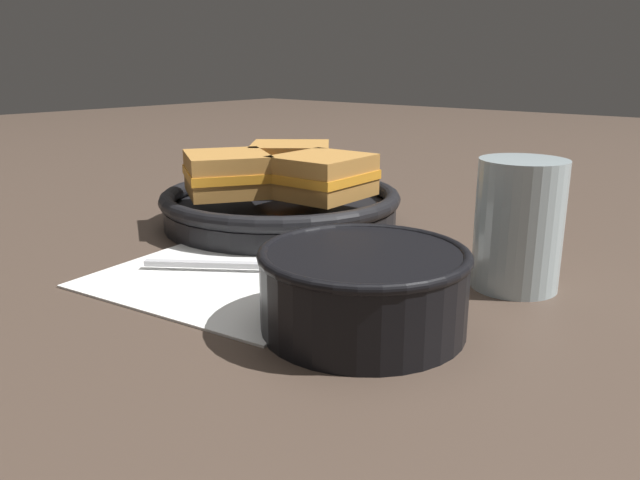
{
  "coord_description": "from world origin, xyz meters",
  "views": [
    {
      "loc": [
        0.37,
        -0.37,
        0.19
      ],
      "look_at": [
        0.02,
        0.04,
        0.03
      ],
      "focal_mm": 35.0,
      "sensor_mm": 36.0,
      "label": 1
    }
  ],
  "objects_px": {
    "soup_bowl": "(364,284)",
    "skillet": "(281,206)",
    "sandwich_near_right": "(322,176)",
    "spoon": "(278,266)",
    "drinking_glass": "(519,225)",
    "sandwich_far_left": "(290,162)",
    "sandwich_near_left": "(227,173)"
  },
  "relations": [
    {
      "from": "sandwich_near_right",
      "to": "sandwich_far_left",
      "type": "height_order",
      "value": "same"
    },
    {
      "from": "sandwich_near_right",
      "to": "drinking_glass",
      "type": "relative_size",
      "value": 0.93
    },
    {
      "from": "sandwich_near_left",
      "to": "sandwich_near_right",
      "type": "distance_m",
      "value": 0.11
    },
    {
      "from": "soup_bowl",
      "to": "spoon",
      "type": "relative_size",
      "value": 0.98
    },
    {
      "from": "skillet",
      "to": "sandwich_near_right",
      "type": "xyz_separation_m",
      "value": [
        0.06,
        0.0,
        0.04
      ]
    },
    {
      "from": "drinking_glass",
      "to": "spoon",
      "type": "bearing_deg",
      "value": -148.26
    },
    {
      "from": "drinking_glass",
      "to": "sandwich_near_right",
      "type": "bearing_deg",
      "value": 173.54
    },
    {
      "from": "sandwich_near_left",
      "to": "sandwich_near_right",
      "type": "xyz_separation_m",
      "value": [
        0.09,
        0.06,
        0.0
      ]
    },
    {
      "from": "spoon",
      "to": "skillet",
      "type": "bearing_deg",
      "value": 97.33
    },
    {
      "from": "skillet",
      "to": "sandwich_near_right",
      "type": "bearing_deg",
      "value": 2.13
    },
    {
      "from": "soup_bowl",
      "to": "skillet",
      "type": "height_order",
      "value": "soup_bowl"
    },
    {
      "from": "soup_bowl",
      "to": "spoon",
      "type": "bearing_deg",
      "value": 160.61
    },
    {
      "from": "soup_bowl",
      "to": "sandwich_near_right",
      "type": "xyz_separation_m",
      "value": [
        -0.19,
        0.18,
        0.03
      ]
    },
    {
      "from": "soup_bowl",
      "to": "sandwich_near_left",
      "type": "height_order",
      "value": "sandwich_near_left"
    },
    {
      "from": "sandwich_near_right",
      "to": "drinking_glass",
      "type": "distance_m",
      "value": 0.24
    },
    {
      "from": "spoon",
      "to": "skillet",
      "type": "xyz_separation_m",
      "value": [
        -0.13,
        0.13,
        0.01
      ]
    },
    {
      "from": "sandwich_near_left",
      "to": "sandwich_near_right",
      "type": "bearing_deg",
      "value": 32.13
    },
    {
      "from": "soup_bowl",
      "to": "spoon",
      "type": "xyz_separation_m",
      "value": [
        -0.13,
        0.05,
        -0.03
      ]
    },
    {
      "from": "soup_bowl",
      "to": "sandwich_near_left",
      "type": "xyz_separation_m",
      "value": [
        -0.28,
        0.12,
        0.03
      ]
    },
    {
      "from": "spoon",
      "to": "sandwich_near_left",
      "type": "xyz_separation_m",
      "value": [
        -0.15,
        0.08,
        0.06
      ]
    },
    {
      "from": "sandwich_near_right",
      "to": "sandwich_far_left",
      "type": "bearing_deg",
      "value": 152.13
    },
    {
      "from": "soup_bowl",
      "to": "drinking_glass",
      "type": "relative_size",
      "value": 1.37
    },
    {
      "from": "spoon",
      "to": "sandwich_near_right",
      "type": "height_order",
      "value": "sandwich_near_right"
    },
    {
      "from": "soup_bowl",
      "to": "skillet",
      "type": "relative_size",
      "value": 0.54
    },
    {
      "from": "sandwich_near_left",
      "to": "soup_bowl",
      "type": "bearing_deg",
      "value": -23.57
    },
    {
      "from": "sandwich_near_right",
      "to": "drinking_glass",
      "type": "bearing_deg",
      "value": -6.46
    },
    {
      "from": "sandwich_near_left",
      "to": "drinking_glass",
      "type": "relative_size",
      "value": 1.2
    },
    {
      "from": "soup_bowl",
      "to": "sandwich_far_left",
      "type": "bearing_deg",
      "value": 141.16
    },
    {
      "from": "skillet",
      "to": "sandwich_far_left",
      "type": "height_order",
      "value": "sandwich_far_left"
    },
    {
      "from": "spoon",
      "to": "sandwich_near_right",
      "type": "distance_m",
      "value": 0.16
    },
    {
      "from": "sandwich_far_left",
      "to": "spoon",
      "type": "bearing_deg",
      "value": -49.66
    },
    {
      "from": "spoon",
      "to": "sandwich_near_right",
      "type": "xyz_separation_m",
      "value": [
        -0.06,
        0.14,
        0.06
      ]
    }
  ]
}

